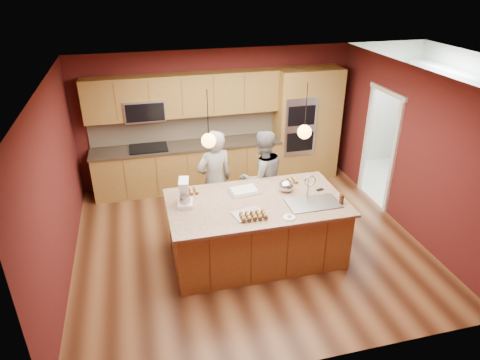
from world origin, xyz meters
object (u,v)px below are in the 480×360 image
object	(u,v)px
island	(257,228)
person_left	(215,181)
person_right	(262,177)
stand_mixer	(184,194)
mixing_bowl	(286,186)

from	to	relation	value
island	person_left	world-z (taller)	person_left
person_right	stand_mixer	xyz separation A→B (m)	(-1.43, -0.83, 0.30)
mixing_bowl	person_right	bearing A→B (deg)	100.27
mixing_bowl	stand_mixer	bearing A→B (deg)	-178.53
person_left	island	bearing A→B (deg)	99.57
person_right	mixing_bowl	bearing A→B (deg)	89.95
person_left	stand_mixer	bearing A→B (deg)	39.01
island	mixing_bowl	bearing A→B (deg)	21.15
island	stand_mixer	size ratio (longest dim) A/B	6.53
person_right	mixing_bowl	world-z (taller)	person_right
person_left	stand_mixer	xyz separation A→B (m)	(-0.60, -0.83, 0.26)
island	stand_mixer	xyz separation A→B (m)	(-1.06, 0.16, 0.65)
island	person_left	bearing A→B (deg)	114.78
person_left	person_right	world-z (taller)	person_left
person_right	mixing_bowl	distance (m)	0.83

